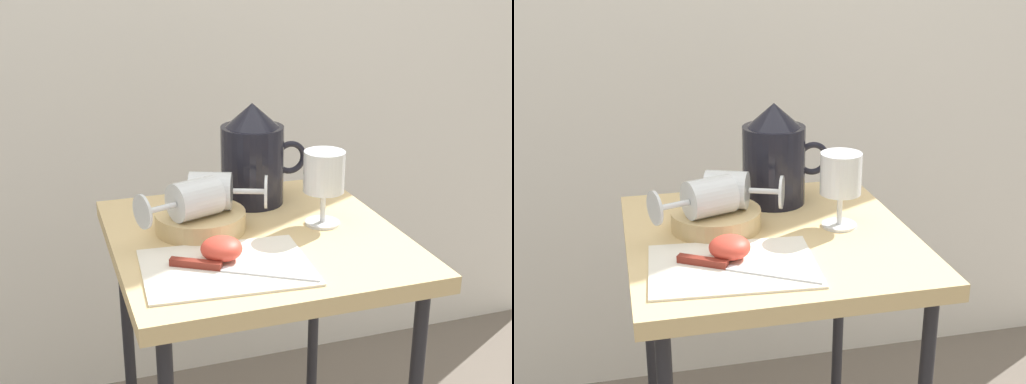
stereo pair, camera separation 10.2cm
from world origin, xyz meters
TOP-DOWN VIEW (x-y plane):
  - table at (0.00, 0.00)m, footprint 0.50×0.52m
  - linen_napkin at (-0.09, -0.12)m, footprint 0.28×0.21m
  - basket_tray at (-0.09, 0.05)m, footprint 0.16×0.16m
  - pitcher at (0.05, 0.16)m, footprint 0.18×0.12m
  - wine_glass_upright at (0.13, 0.01)m, footprint 0.07×0.07m
  - wine_glass_tipped_near at (-0.06, 0.06)m, footprint 0.15×0.11m
  - wine_glass_tipped_far at (-0.11, 0.03)m, footprint 0.16×0.11m
  - apple_half_left at (-0.09, -0.09)m, footprint 0.07×0.07m
  - knife at (-0.10, -0.13)m, footprint 0.21×0.14m

SIDE VIEW (x-z plane):
  - table at x=0.00m, z-range 0.27..0.97m
  - linen_napkin at x=-0.09m, z-range 0.69..0.70m
  - knife at x=-0.10m, z-range 0.69..0.71m
  - basket_tray at x=-0.09m, z-range 0.69..0.73m
  - apple_half_left at x=-0.09m, z-range 0.70..0.73m
  - wine_glass_tipped_near at x=-0.06m, z-range 0.73..0.80m
  - wine_glass_tipped_far at x=-0.11m, z-range 0.73..0.80m
  - pitcher at x=0.05m, z-range 0.67..0.88m
  - wine_glass_upright at x=0.13m, z-range 0.72..0.86m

